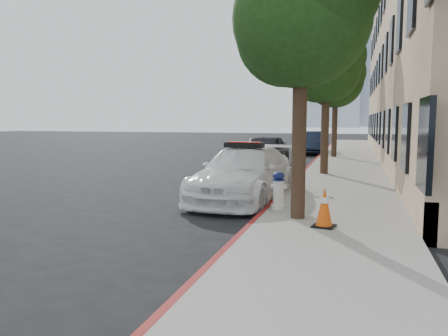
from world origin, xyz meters
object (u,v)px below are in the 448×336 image
object	(u,v)px
fire_hydrant	(278,191)
police_car	(244,173)
parked_car_far	(310,143)
traffic_cone	(324,207)
parked_car_mid	(264,151)

from	to	relation	value
fire_hydrant	police_car	bearing A→B (deg)	111.63
police_car	fire_hydrant	bearing A→B (deg)	-50.02
parked_car_far	traffic_cone	size ratio (longest dim) A/B	5.64
parked_car_mid	police_car	bearing A→B (deg)	-81.48
parked_car_mid	parked_car_far	bearing A→B (deg)	83.60
police_car	parked_car_mid	bearing A→B (deg)	101.32
traffic_cone	parked_car_far	bearing A→B (deg)	96.43
police_car	parked_car_far	distance (m)	17.18
fire_hydrant	traffic_cone	distance (m)	1.84
traffic_cone	parked_car_mid	bearing A→B (deg)	107.15
police_car	parked_car_far	world-z (taller)	police_car
police_car	parked_car_far	bearing A→B (deg)	93.41
parked_car_mid	fire_hydrant	xyz separation A→B (m)	(2.32, -9.78, -0.20)
police_car	parked_car_mid	xyz separation A→B (m)	(-1.07, 8.08, 0.04)
police_car	traffic_cone	distance (m)	3.95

